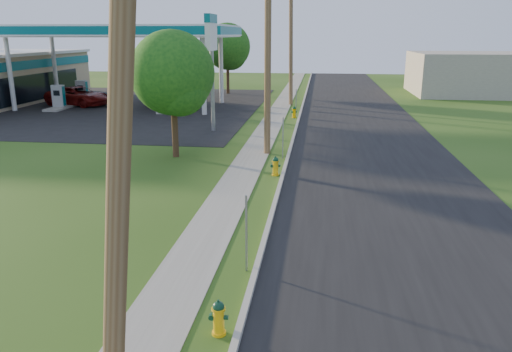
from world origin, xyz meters
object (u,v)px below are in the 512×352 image
Objects in this scene: price_pylon at (211,39)px; fuel_pump_se at (184,96)px; fuel_pump_sw at (82,94)px; hydrant_far at (294,112)px; tree_lot at (228,48)px; hydrant_mid at (275,166)px; hydrant_near at (219,318)px; fuel_pump_nw at (59,100)px; utility_pole_mid at (268,51)px; utility_pole_far at (291,46)px; fuel_pump_ne at (170,102)px; tree_verge at (174,76)px; utility_pole_near at (120,110)px; car_red at (78,96)px; car_silver at (171,97)px.

fuel_pump_se is at bearing 113.50° from price_pylon.
hydrant_far is at bearing -17.40° from fuel_pump_sw.
fuel_pump_se is at bearing 148.77° from hydrant_far.
price_pylon is (14.00, -11.50, 4.71)m from fuel_pump_sw.
price_pylon is 19.96m from tree_lot.
hydrant_mid is (4.67, -9.44, -5.03)m from price_pylon.
hydrant_near is at bearing -77.68° from price_pylon.
utility_pole_mid is at bearing -35.99° from fuel_pump_nw.
fuel_pump_ne is at bearing -150.67° from utility_pole_far.
tree_verge is (13.67, -18.29, 3.12)m from fuel_pump_sw.
price_pylon is at bearing 116.32° from hydrant_mid.
tree_lot is at bearing 100.07° from hydrant_near.
utility_pole_far is at bearing 72.67° from price_pylon.
utility_pole_near is 37.77m from car_red.
price_pylon is at bearing -28.18° from fuel_pump_nw.
fuel_pump_se reaches higher than car_silver.
hydrant_far is at bearing 90.16° from hydrant_mid.
utility_pole_mid is 18.00m from utility_pole_far.
hydrant_mid is 15.10m from hydrant_far.
fuel_pump_nw is 0.47× the size of price_pylon.
hydrant_near is (18.61, -32.60, -0.35)m from fuel_pump_sw.
hydrant_far is (-0.04, 15.10, 0.00)m from hydrant_mid.
fuel_pump_se is at bearing 114.79° from hydrant_mid.
utility_pole_mid is 2.13× the size of car_silver.
utility_pole_far is 1.39× the size of price_pylon.
utility_pole_far is at bearing -60.09° from car_silver.
hydrant_far is at bearing 86.26° from utility_pole_mid.
fuel_pump_se is 19.13m from tree_verge.
fuel_pump_se is at bearing -173.59° from utility_pole_far.
tree_verge reaches higher than hydrant_near.
utility_pole_near reaches higher than tree_verge.
tree_lot reaches higher than fuel_pump_nw.
utility_pole_mid is 12.90× the size of hydrant_near.
car_red reaches higher than hydrant_near.
fuel_pump_sw reaches higher than car_silver.
utility_pole_mid is at bearing 101.07° from hydrant_mid.
tree_verge is 0.88× the size of tree_lot.
car_silver is at bearing 108.27° from hydrant_near.
hydrant_mid is (0.06, 11.65, 0.03)m from hydrant_near.
car_red is at bearing 133.45° from hydrant_mid.
fuel_pump_nw is 0.69× the size of car_silver.
tree_verge is 7.86× the size of hydrant_near.
utility_pole_far is 1.59× the size of tree_verge.
hydrant_near is at bearing -60.28° from fuel_pump_sw.
fuel_pump_sw is 0.47× the size of tree_lot.
fuel_pump_ne is at bearing 124.40° from utility_pole_mid.
utility_pole_mid is at bearing -113.63° from car_red.
car_silver is (-9.48, 33.27, -4.02)m from utility_pole_near.
car_red is (0.47, 2.27, 0.05)m from fuel_pump_nw.
fuel_pump_sw is 18.72m from price_pylon.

